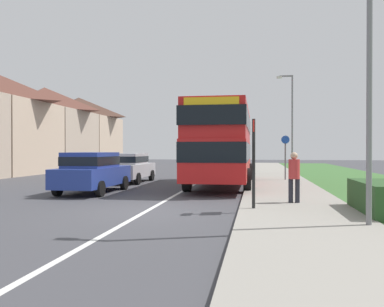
% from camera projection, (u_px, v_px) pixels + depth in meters
% --- Properties ---
extents(ground_plane, '(120.00, 120.00, 0.00)m').
position_uv_depth(ground_plane, '(147.00, 211.00, 11.21)').
color(ground_plane, '#424247').
extents(lane_marking_centre, '(0.14, 60.00, 0.01)m').
position_uv_depth(lane_marking_centre, '(192.00, 186.00, 19.11)').
color(lane_marking_centre, silver).
rests_on(lane_marking_centre, ground_plane).
extents(pavement_near_side, '(3.20, 68.00, 0.12)m').
position_uv_depth(pavement_near_side, '(284.00, 190.00, 16.46)').
color(pavement_near_side, gray).
rests_on(pavement_near_side, ground_plane).
extents(roadside_hedge, '(1.10, 2.84, 0.90)m').
position_uv_depth(roadside_hedge, '(381.00, 199.00, 10.32)').
color(roadside_hedge, '#2D5128').
rests_on(roadside_hedge, ground_plane).
extents(double_decker_bus, '(2.80, 9.61, 3.70)m').
position_uv_depth(double_decker_bus, '(222.00, 142.00, 18.90)').
color(double_decker_bus, red).
rests_on(double_decker_bus, ground_plane).
extents(parked_car_blue, '(1.90, 4.36, 1.64)m').
position_uv_depth(parked_car_blue, '(92.00, 171.00, 16.02)').
color(parked_car_blue, navy).
rests_on(parked_car_blue, ground_plane).
extents(parked_car_silver, '(1.97, 4.30, 1.56)m').
position_uv_depth(parked_car_silver, '(129.00, 166.00, 21.14)').
color(parked_car_silver, '#B7B7BC').
rests_on(parked_car_silver, ground_plane).
extents(pedestrian_at_stop, '(0.34, 0.34, 1.67)m').
position_uv_depth(pedestrian_at_stop, '(294.00, 175.00, 12.15)').
color(pedestrian_at_stop, '#23232D').
rests_on(pedestrian_at_stop, ground_plane).
extents(bus_stop_sign, '(0.09, 0.52, 2.60)m').
position_uv_depth(bus_stop_sign, '(254.00, 157.00, 10.98)').
color(bus_stop_sign, black).
rests_on(bus_stop_sign, ground_plane).
extents(cycle_route_sign, '(0.44, 0.08, 2.52)m').
position_uv_depth(cycle_route_sign, '(285.00, 156.00, 21.54)').
color(cycle_route_sign, slate).
rests_on(cycle_route_sign, ground_plane).
extents(street_lamp_near, '(1.14, 0.20, 7.08)m').
position_uv_depth(street_lamp_near, '(364.00, 41.00, 8.53)').
color(street_lamp_near, slate).
rests_on(street_lamp_near, ground_plane).
extents(street_lamp_mid, '(1.14, 0.20, 6.96)m').
position_uv_depth(street_lamp_mid, '(291.00, 117.00, 27.66)').
color(street_lamp_mid, slate).
rests_on(street_lamp_mid, ground_plane).
extents(house_terrace_far_side, '(7.50, 27.66, 7.36)m').
position_uv_depth(house_terrace_far_side, '(22.00, 126.00, 32.11)').
color(house_terrace_far_side, tan).
rests_on(house_terrace_far_side, ground_plane).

